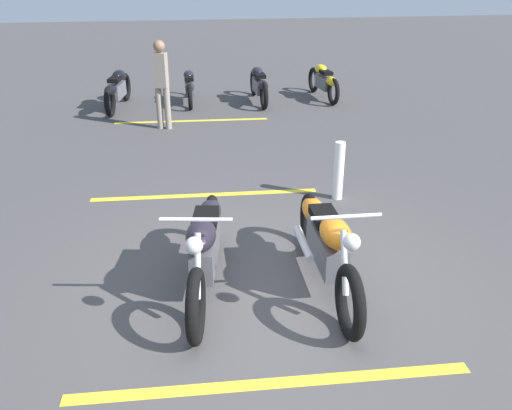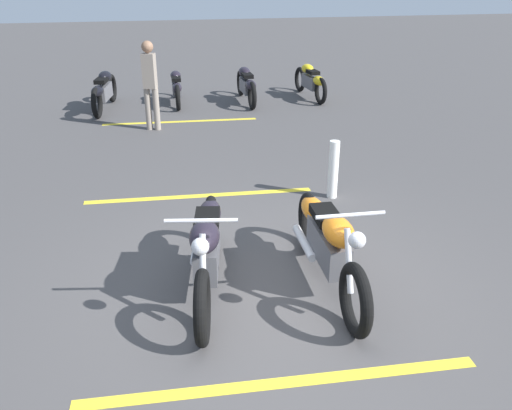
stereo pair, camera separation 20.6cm
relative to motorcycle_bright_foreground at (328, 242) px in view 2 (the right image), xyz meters
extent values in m
plane|color=#474444|center=(-0.11, 0.60, -0.46)|extent=(60.00, 60.00, 0.00)
torus|color=black|center=(-0.84, 0.03, -0.13)|extent=(0.67, 0.14, 0.67)
torus|color=black|center=(0.72, -0.04, -0.13)|extent=(0.67, 0.14, 0.67)
cube|color=#59595E|center=(-0.01, 0.00, -0.04)|extent=(0.85, 0.26, 0.32)
ellipsoid|color=orange|center=(-0.28, 0.01, 0.26)|extent=(0.53, 0.30, 0.24)
ellipsoid|color=orange|center=(0.56, -0.03, 0.10)|extent=(0.57, 0.27, 0.22)
cube|color=black|center=(0.12, -0.01, 0.24)|extent=(0.45, 0.26, 0.09)
cylinder|color=silver|center=(-0.61, 0.02, 0.13)|extent=(0.27, 0.07, 0.56)
cylinder|color=silver|center=(-0.56, 0.02, 0.56)|extent=(0.06, 0.62, 0.04)
sphere|color=silver|center=(-0.76, 0.03, 0.42)|extent=(0.15, 0.15, 0.15)
cylinder|color=silver|center=(0.40, 0.12, -0.20)|extent=(0.70, 0.12, 0.09)
torus|color=black|center=(-0.67, 1.34, -0.13)|extent=(0.68, 0.23, 0.67)
torus|color=black|center=(0.86, 1.06, -0.13)|extent=(0.68, 0.23, 0.67)
cube|color=#59595E|center=(0.15, 1.19, -0.04)|extent=(0.87, 0.37, 0.32)
ellipsoid|color=black|center=(-0.12, 1.24, 0.26)|extent=(0.56, 0.37, 0.24)
ellipsoid|color=black|center=(0.71, 1.09, 0.10)|extent=(0.59, 0.34, 0.22)
cube|color=black|center=(0.27, 1.17, 0.24)|extent=(0.48, 0.32, 0.09)
cylinder|color=silver|center=(-0.44, 1.30, 0.13)|extent=(0.27, 0.10, 0.56)
cylinder|color=silver|center=(-0.39, 1.29, 0.56)|extent=(0.15, 0.62, 0.04)
sphere|color=silver|center=(-0.59, 1.33, 0.42)|extent=(0.15, 0.15, 0.15)
cylinder|color=silver|center=(0.57, 1.26, -0.20)|extent=(0.70, 0.22, 0.09)
torus|color=black|center=(8.82, -2.34, -0.15)|extent=(0.63, 0.13, 0.63)
torus|color=black|center=(7.37, -2.41, -0.15)|extent=(0.63, 0.13, 0.63)
cube|color=#59595E|center=(8.05, -2.38, -0.07)|extent=(0.79, 0.25, 0.30)
ellipsoid|color=yellow|center=(8.30, -2.36, 0.21)|extent=(0.50, 0.29, 0.22)
ellipsoid|color=yellow|center=(7.52, -2.41, 0.06)|extent=(0.53, 0.25, 0.21)
cube|color=black|center=(7.93, -2.38, 0.19)|extent=(0.42, 0.25, 0.08)
torus|color=black|center=(8.69, -0.75, -0.15)|extent=(0.63, 0.11, 0.63)
torus|color=black|center=(7.22, -0.74, -0.15)|extent=(0.63, 0.11, 0.63)
cube|color=#59595E|center=(7.91, -0.75, -0.07)|extent=(0.80, 0.22, 0.30)
ellipsoid|color=black|center=(8.16, -0.75, 0.22)|extent=(0.49, 0.27, 0.23)
ellipsoid|color=black|center=(7.37, -0.74, 0.07)|extent=(0.53, 0.23, 0.21)
cube|color=black|center=(7.79, -0.74, 0.20)|extent=(0.42, 0.23, 0.09)
torus|color=black|center=(8.84, 0.86, -0.17)|extent=(0.59, 0.12, 0.58)
torus|color=black|center=(7.48, 0.91, -0.17)|extent=(0.59, 0.12, 0.58)
cube|color=#59595E|center=(8.12, 0.89, -0.10)|extent=(0.74, 0.22, 0.28)
ellipsoid|color=black|center=(8.35, 0.88, 0.16)|extent=(0.46, 0.26, 0.21)
ellipsoid|color=black|center=(7.62, 0.91, 0.03)|extent=(0.50, 0.23, 0.19)
cube|color=black|center=(8.01, 0.89, 0.15)|extent=(0.39, 0.22, 0.08)
torus|color=black|center=(8.67, 2.38, -0.13)|extent=(0.67, 0.22, 0.66)
torus|color=black|center=(7.15, 2.64, -0.13)|extent=(0.67, 0.22, 0.66)
cube|color=#59595E|center=(7.86, 2.52, -0.05)|extent=(0.85, 0.35, 0.31)
ellipsoid|color=black|center=(8.12, 2.48, 0.25)|extent=(0.55, 0.36, 0.24)
ellipsoid|color=black|center=(7.31, 2.62, 0.09)|extent=(0.58, 0.33, 0.22)
cube|color=black|center=(7.74, 2.54, 0.23)|extent=(0.47, 0.31, 0.09)
cylinder|color=gray|center=(6.07, 1.60, -0.05)|extent=(0.12, 0.12, 0.83)
cylinder|color=gray|center=(6.02, 1.44, -0.05)|extent=(0.12, 0.12, 0.83)
cube|color=gray|center=(6.05, 1.52, 0.69)|extent=(0.26, 0.29, 0.65)
sphere|color=#8C664C|center=(6.05, 1.52, 1.14)|extent=(0.22, 0.22, 0.22)
cylinder|color=white|center=(2.07, -0.81, -0.05)|extent=(0.14, 0.14, 0.82)
cube|color=yellow|center=(-1.32, 0.81, -0.46)|extent=(0.31, 3.20, 0.01)
cube|color=yellow|center=(2.50, 1.01, -0.46)|extent=(0.31, 3.20, 0.01)
cube|color=yellow|center=(6.52, 0.95, -0.46)|extent=(0.31, 3.20, 0.01)
camera|label=1|loc=(-4.43, 1.48, 2.51)|focal=37.05mm
camera|label=2|loc=(-4.39, 1.68, 2.51)|focal=37.05mm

